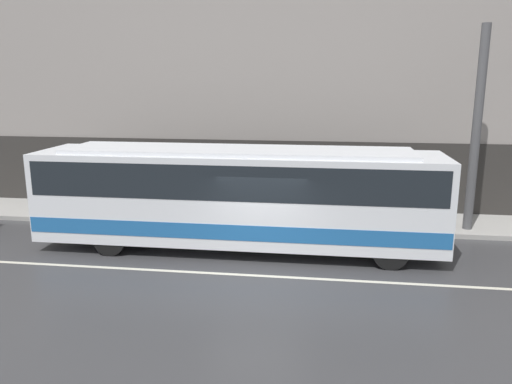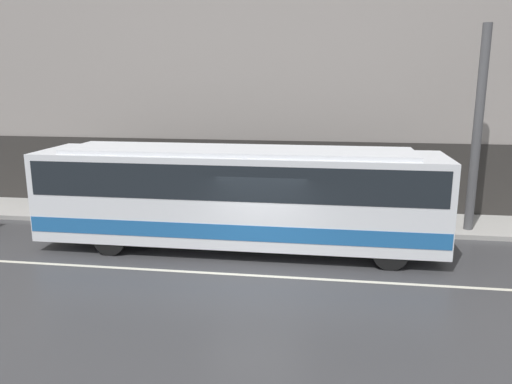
# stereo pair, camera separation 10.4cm
# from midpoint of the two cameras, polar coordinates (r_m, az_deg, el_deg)

# --- Properties ---
(ground_plane) EXTENTS (60.00, 60.00, 0.00)m
(ground_plane) POSITION_cam_midpoint_polar(r_m,az_deg,el_deg) (13.45, -0.09, -9.55)
(ground_plane) COLOR #38383A
(sidewalk) EXTENTS (60.00, 2.73, 0.16)m
(sidewalk) POSITION_cam_midpoint_polar(r_m,az_deg,el_deg) (18.47, 2.24, -3.03)
(sidewalk) COLOR #A09E99
(sidewalk) RESTS_ON ground_plane
(building_facade) EXTENTS (60.00, 0.35, 13.99)m
(building_facade) POSITION_cam_midpoint_polar(r_m,az_deg,el_deg) (19.35, 2.89, 17.72)
(building_facade) COLOR gray
(building_facade) RESTS_ON ground_plane
(lane_stripe) EXTENTS (54.00, 0.14, 0.01)m
(lane_stripe) POSITION_cam_midpoint_polar(r_m,az_deg,el_deg) (13.45, -0.09, -9.53)
(lane_stripe) COLOR beige
(lane_stripe) RESTS_ON ground_plane
(transit_bus) EXTENTS (12.10, 2.60, 3.10)m
(transit_bus) POSITION_cam_midpoint_polar(r_m,az_deg,el_deg) (15.07, -2.30, -0.11)
(transit_bus) COLOR silver
(transit_bus) RESTS_ON ground_plane
(utility_pole_near) EXTENTS (0.30, 0.30, 6.65)m
(utility_pole_near) POSITION_cam_midpoint_polar(r_m,az_deg,el_deg) (17.78, 23.73, 6.48)
(utility_pole_near) COLOR #4C4C4F
(utility_pole_near) RESTS_ON sidewalk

